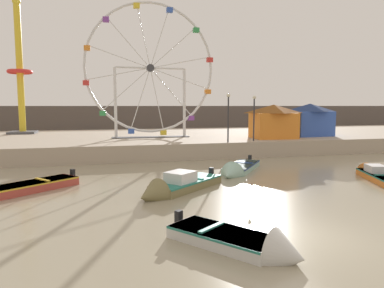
# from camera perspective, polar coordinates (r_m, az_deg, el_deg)

# --- Properties ---
(ground_plane) EXTENTS (240.00, 240.00, 0.00)m
(ground_plane) POSITION_cam_1_polar(r_m,az_deg,el_deg) (13.18, 17.58, -13.82)
(ground_plane) COLOR gray
(quay_promenade) EXTENTS (110.00, 19.64, 1.36)m
(quay_promenade) POSITION_cam_1_polar(r_m,az_deg,el_deg) (38.31, -4.36, 0.50)
(quay_promenade) COLOR tan
(quay_promenade) RESTS_ON ground_plane
(distant_town_skyline) EXTENTS (140.00, 3.00, 4.40)m
(distant_town_skyline) POSITION_cam_1_polar(r_m,az_deg,el_deg) (56.79, -7.73, 3.83)
(distant_town_skyline) COLOR #564C47
(distant_town_skyline) RESTS_ON ground_plane
(motorboat_orange_hull) EXTENTS (2.80, 5.35, 1.21)m
(motorboat_orange_hull) POSITION_cam_1_polar(r_m,az_deg,el_deg) (24.78, 26.91, -4.20)
(motorboat_orange_hull) COLOR orange
(motorboat_orange_hull) RESTS_ON ground_plane
(motorboat_olive_wood) EXTENTS (5.49, 4.96, 1.50)m
(motorboat_olive_wood) POSITION_cam_1_polar(r_m,az_deg,el_deg) (18.38, -2.87, -6.83)
(motorboat_olive_wood) COLOR olive
(motorboat_olive_wood) RESTS_ON ground_plane
(motorboat_pale_grey) EXTENTS (3.86, 4.48, 1.42)m
(motorboat_pale_grey) POSITION_cam_1_polar(r_m,az_deg,el_deg) (11.45, 8.98, -15.50)
(motorboat_pale_grey) COLOR silver
(motorboat_pale_grey) RESTS_ON ground_plane
(motorboat_seafoam) EXTENTS (4.74, 5.62, 1.45)m
(motorboat_seafoam) POSITION_cam_1_polar(r_m,az_deg,el_deg) (23.80, 7.17, -4.12)
(motorboat_seafoam) COLOR #93BCAD
(motorboat_seafoam) RESTS_ON ground_plane
(motorboat_faded_red) EXTENTS (5.59, 4.94, 1.38)m
(motorboat_faded_red) POSITION_cam_1_polar(r_m,az_deg,el_deg) (20.03, -27.20, -6.61)
(motorboat_faded_red) COLOR #B24238
(motorboat_faded_red) RESTS_ON ground_plane
(ferris_wheel_white_frame) EXTENTS (12.41, 1.20, 12.82)m
(ferris_wheel_white_frame) POSITION_cam_1_polar(r_m,az_deg,el_deg) (34.94, -6.69, 11.63)
(ferris_wheel_white_frame) COLOR silver
(ferris_wheel_white_frame) RESTS_ON quay_promenade
(drop_tower_yellow_tower) EXTENTS (2.80, 2.80, 14.67)m
(drop_tower_yellow_tower) POSITION_cam_1_polar(r_m,az_deg,el_deg) (43.91, -25.77, 9.76)
(drop_tower_yellow_tower) COLOR gold
(drop_tower_yellow_tower) RESTS_ON quay_promenade
(carnival_booth_orange_canopy) EXTENTS (4.49, 3.61, 3.18)m
(carnival_booth_orange_canopy) POSITION_cam_1_polar(r_m,az_deg,el_deg) (34.63, 12.89, 3.64)
(carnival_booth_orange_canopy) COLOR orange
(carnival_booth_orange_canopy) RESTS_ON quay_promenade
(carnival_booth_blue_tent) EXTENTS (4.73, 3.47, 3.29)m
(carnival_booth_blue_tent) POSITION_cam_1_polar(r_m,az_deg,el_deg) (38.31, 18.30, 3.79)
(carnival_booth_blue_tent) COLOR #3356B7
(carnival_booth_blue_tent) RESTS_ON quay_promenade
(promenade_lamp_near) EXTENTS (0.32, 0.32, 3.95)m
(promenade_lamp_near) POSITION_cam_1_polar(r_m,az_deg,el_deg) (31.46, 9.89, 5.16)
(promenade_lamp_near) COLOR #2D2D33
(promenade_lamp_near) RESTS_ON quay_promenade
(promenade_lamp_far) EXTENTS (0.32, 0.32, 4.10)m
(promenade_lamp_far) POSITION_cam_1_polar(r_m,az_deg,el_deg) (30.12, 5.82, 5.34)
(promenade_lamp_far) COLOR #2D2D33
(promenade_lamp_far) RESTS_ON quay_promenade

